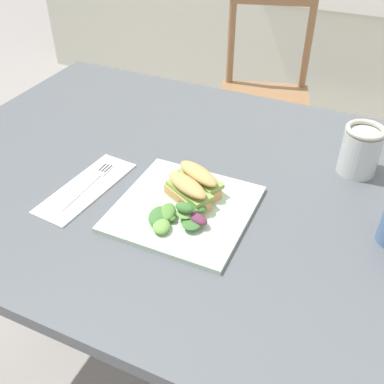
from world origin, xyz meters
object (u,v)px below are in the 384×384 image
(dining_table, at_px, (213,219))
(plate_lunch, at_px, (184,208))
(chair_wooden_far, at_px, (264,97))
(sandwich_half_back, at_px, (199,179))
(mason_jar_iced_tea, at_px, (360,152))
(sandwich_half_front, at_px, (187,191))
(fork_on_napkin, at_px, (91,182))

(dining_table, relative_size, plate_lunch, 5.25)
(dining_table, relative_size, chair_wooden_far, 1.65)
(sandwich_half_back, relative_size, mason_jar_iced_tea, 1.03)
(chair_wooden_far, bearing_deg, dining_table, -80.20)
(plate_lunch, height_order, mason_jar_iced_tea, mason_jar_iced_tea)
(sandwich_half_front, bearing_deg, mason_jar_iced_tea, 42.23)
(dining_table, bearing_deg, plate_lunch, -100.88)
(sandwich_half_front, xyz_separation_m, mason_jar_iced_tea, (0.31, 0.28, 0.01))
(dining_table, distance_m, mason_jar_iced_tea, 0.37)
(plate_lunch, height_order, sandwich_half_back, sandwich_half_back)
(dining_table, xyz_separation_m, plate_lunch, (-0.02, -0.11, 0.12))
(sandwich_half_back, bearing_deg, plate_lunch, -93.60)
(chair_wooden_far, xyz_separation_m, sandwich_half_back, (0.16, -1.10, 0.33))
(dining_table, relative_size, fork_on_napkin, 7.74)
(plate_lunch, distance_m, fork_on_napkin, 0.23)
(fork_on_napkin, distance_m, mason_jar_iced_tea, 0.62)
(sandwich_half_front, distance_m, mason_jar_iced_tea, 0.41)
(plate_lunch, relative_size, mason_jar_iced_tea, 2.34)
(chair_wooden_far, distance_m, mason_jar_iced_tea, 1.05)
(plate_lunch, relative_size, sandwich_half_back, 2.28)
(plate_lunch, bearing_deg, sandwich_half_back, 86.40)
(dining_table, xyz_separation_m, sandwich_half_front, (-0.02, -0.10, 0.15))
(sandwich_half_front, height_order, mason_jar_iced_tea, mason_jar_iced_tea)
(dining_table, xyz_separation_m, mason_jar_iced_tea, (0.28, 0.18, 0.16))
(sandwich_half_front, xyz_separation_m, sandwich_half_back, (0.00, 0.05, 0.00))
(dining_table, height_order, mason_jar_iced_tea, mason_jar_iced_tea)
(sandwich_half_back, distance_m, mason_jar_iced_tea, 0.38)
(plate_lunch, xyz_separation_m, sandwich_half_back, (0.00, 0.07, 0.03))
(mason_jar_iced_tea, bearing_deg, plate_lunch, -135.84)
(sandwich_half_front, relative_size, mason_jar_iced_tea, 1.03)
(sandwich_half_back, height_order, mason_jar_iced_tea, mason_jar_iced_tea)
(chair_wooden_far, relative_size, fork_on_napkin, 4.70)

